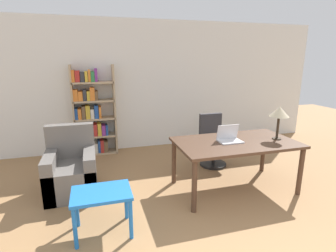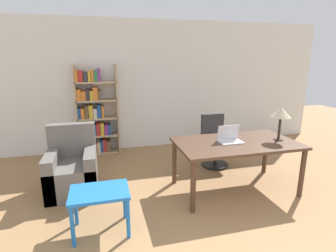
# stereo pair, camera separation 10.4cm
# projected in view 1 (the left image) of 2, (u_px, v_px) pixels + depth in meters

# --- Properties ---
(wall_back) EXTENTS (8.00, 0.06, 2.70)m
(wall_back) POSITION_uv_depth(u_px,v_px,m) (147.00, 86.00, 5.61)
(wall_back) COLOR white
(wall_back) RESTS_ON ground_plane
(desk) EXTENTS (1.75, 0.98, 0.75)m
(desk) POSITION_uv_depth(u_px,v_px,m) (235.00, 147.00, 3.83)
(desk) COLOR #4C3323
(desk) RESTS_ON ground_plane
(laptop) EXTENTS (0.33, 0.23, 0.24)m
(laptop) POSITION_uv_depth(u_px,v_px,m) (229.00, 138.00, 3.79)
(laptop) COLOR silver
(laptop) RESTS_ON desk
(table_lamp) EXTENTS (0.28, 0.28, 0.49)m
(table_lamp) POSITION_uv_depth(u_px,v_px,m) (279.00, 113.00, 3.82)
(table_lamp) COLOR #2D2319
(table_lamp) RESTS_ON desk
(office_chair) EXTENTS (0.48, 0.48, 0.94)m
(office_chair) POSITION_uv_depth(u_px,v_px,m) (212.00, 142.00, 4.81)
(office_chair) COLOR black
(office_chair) RESTS_ON ground_plane
(side_table_blue) EXTENTS (0.64, 0.46, 0.50)m
(side_table_blue) POSITION_uv_depth(u_px,v_px,m) (102.00, 198.00, 2.88)
(side_table_blue) COLOR blue
(side_table_blue) RESTS_ON ground_plane
(armchair) EXTENTS (0.69, 0.80, 0.96)m
(armchair) POSITION_uv_depth(u_px,v_px,m) (72.00, 171.00, 3.84)
(armchair) COLOR #66605B
(armchair) RESTS_ON ground_plane
(bookshelf) EXTENTS (0.83, 0.28, 1.81)m
(bookshelf) POSITION_uv_depth(u_px,v_px,m) (92.00, 115.00, 5.25)
(bookshelf) COLOR tan
(bookshelf) RESTS_ON ground_plane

